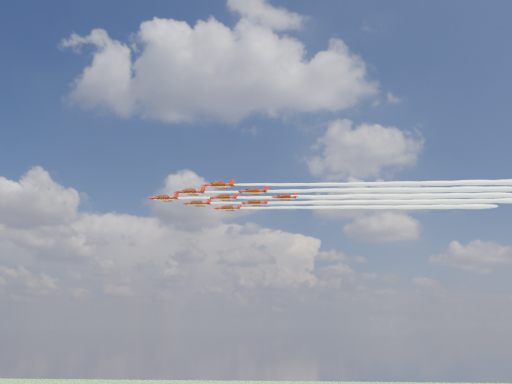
# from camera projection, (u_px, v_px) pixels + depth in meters

# --- Properties ---
(jet_lead) EXTENTS (102.73, 9.78, 2.41)m
(jet_lead) POSITION_uv_depth(u_px,v_px,m) (318.00, 197.00, 154.79)
(jet_lead) COLOR #A41309
(jet_row2_port) EXTENTS (102.73, 9.78, 2.41)m
(jet_row2_port) POSITION_uv_depth(u_px,v_px,m) (352.00, 191.00, 147.53)
(jet_row2_port) COLOR #A41309
(jet_row2_starb) EXTENTS (102.73, 9.78, 2.41)m
(jet_row2_starb) POSITION_uv_depth(u_px,v_px,m) (346.00, 202.00, 161.41)
(jet_row2_starb) COLOR #A41309
(jet_row3_port) EXTENTS (102.73, 9.78, 2.41)m
(jet_row3_port) POSITION_uv_depth(u_px,v_px,m) (390.00, 184.00, 140.27)
(jet_row3_port) COLOR #A41309
(jet_row3_centre) EXTENTS (102.73, 9.78, 2.41)m
(jet_row3_centre) POSITION_uv_depth(u_px,v_px,m) (379.00, 196.00, 154.15)
(jet_row3_centre) COLOR #A41309
(jet_row3_starb) EXTENTS (102.73, 9.78, 2.41)m
(jet_row3_starb) POSITION_uv_depth(u_px,v_px,m) (371.00, 207.00, 168.03)
(jet_row3_starb) COLOR #A41309
(jet_row4_port) EXTENTS (102.73, 9.78, 2.41)m
(jet_row4_port) POSITION_uv_depth(u_px,v_px,m) (417.00, 190.00, 146.88)
(jet_row4_port) COLOR #A41309
(jet_row4_starb) EXTENTS (102.73, 9.78, 2.41)m
(jet_row4_starb) POSITION_uv_depth(u_px,v_px,m) (404.00, 202.00, 160.76)
(jet_row4_starb) COLOR #A41309
(jet_tail) EXTENTS (102.73, 9.78, 2.41)m
(jet_tail) POSITION_uv_depth(u_px,v_px,m) (441.00, 196.00, 153.50)
(jet_tail) COLOR #A41309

